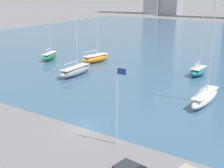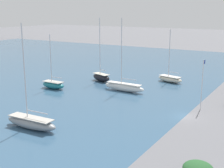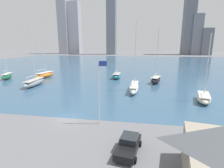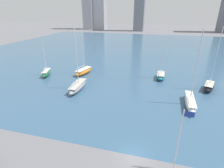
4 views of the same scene
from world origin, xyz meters
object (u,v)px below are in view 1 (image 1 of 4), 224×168
sailboat_teal (198,71)px  sailboat_white (205,97)px  flag_pole (117,103)px  sailboat_gray (75,71)px  sailboat_green (50,56)px  sailboat_orange (96,58)px

sailboat_teal → sailboat_white: size_ratio=0.77×
flag_pole → sailboat_white: (4.32, 18.69, -4.10)m
sailboat_teal → sailboat_gray: (-21.15, -14.16, 0.07)m
sailboat_white → sailboat_green: (-41.99, 8.58, -0.02)m
sailboat_white → sailboat_teal: bearing=114.2°
sailboat_gray → sailboat_orange: (-3.54, 11.84, 0.00)m
sailboat_teal → sailboat_gray: sailboat_gray is taller
sailboat_gray → sailboat_teal: bearing=31.8°
flag_pole → sailboat_green: (-37.67, 27.27, -4.12)m
flag_pole → sailboat_green: size_ratio=0.86×
sailboat_white → sailboat_green: size_ratio=1.51×
flag_pole → sailboat_teal: bearing=93.6°
sailboat_orange → sailboat_green: sailboat_orange is taller
sailboat_green → flag_pole: bearing=-53.4°
sailboat_teal → sailboat_green: 36.21m
sailboat_orange → sailboat_green: size_ratio=1.46×
flag_pole → sailboat_white: bearing=77.0°
sailboat_white → sailboat_gray: bearing=178.8°
sailboat_teal → sailboat_orange: size_ratio=0.80×
sailboat_white → sailboat_green: bearing=170.0°
sailboat_white → sailboat_green: sailboat_white is taller
sailboat_teal → sailboat_orange: (-24.69, -2.32, 0.07)m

